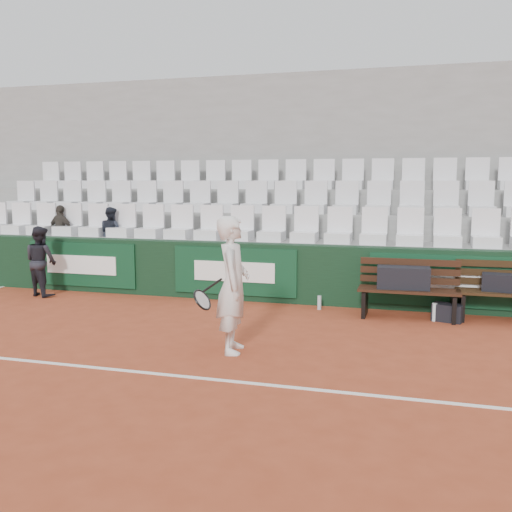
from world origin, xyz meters
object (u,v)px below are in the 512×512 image
Objects in this scene: sports_bag_right at (502,283)px; ball_kid at (41,261)px; water_bottle_far at (434,312)px; tennis_player at (233,285)px; bench_right at (508,307)px; water_bottle_near at (319,303)px; sports_bag_ground at (448,313)px; spectator_b at (60,209)px; spectator_c at (111,210)px; bench_left at (408,304)px; sports_bag_left at (403,278)px.

ball_kid is at bearing -178.30° from sports_bag_right.
water_bottle_far is 0.16× the size of tennis_player.
water_bottle_near is (-2.82, 0.05, -0.11)m from bench_right.
ball_kid reaches higher than sports_bag_ground.
spectator_b is 1.02× the size of spectator_c.
bench_left is 7.02m from spectator_b.
bench_right is 4.32m from tennis_player.
spectator_c is (1.13, 0.00, -0.01)m from spectator_b.
water_bottle_far is at bearing -164.16° from sports_bag_right.
sports_bag_right is 2.76m from water_bottle_near.
bench_right is 0.90× the size of tennis_player.
spectator_b is at bearing 173.29° from bench_right.
tennis_player is at bearing -136.81° from water_bottle_far.
bench_right is 7.88m from ball_kid.
spectator_b reaches higher than tennis_player.
water_bottle_near is 0.22× the size of spectator_c.
water_bottle_near is 0.18× the size of ball_kid.
water_bottle_far is 6.33m from spectator_c.
sports_bag_left is at bearing -170.25° from spectator_c.
bench_right is 1.93× the size of sports_bag_left.
sports_bag_left is at bearing -8.12° from water_bottle_near.
bench_right is 5.53× the size of water_bottle_far.
bench_left is 1.42m from water_bottle_near.
water_bottle_near is (-1.31, 0.19, -0.50)m from sports_bag_left.
sports_bag_left is 1.42m from sports_bag_right.
ball_kid is (-6.82, 0.04, 0.50)m from water_bottle_far.
bench_left is at bearing 168.99° from water_bottle_far.
water_bottle_far is (1.78, -0.29, 0.02)m from water_bottle_near.
tennis_player is 5.09m from spectator_c.
ball_kid is at bearing 179.68° from water_bottle_far.
ball_kid reaches higher than bench_left.
ball_kid is (-4.41, 2.30, -0.20)m from tennis_player.
sports_bag_ground is at bearing -5.04° from sports_bag_left.
bench_right is 2.83m from water_bottle_near.
tennis_player is 1.63× the size of spectator_c.
sports_bag_left reaches higher than bench_right.
sports_bag_right is 0.91m from sports_bag_ground.
tennis_player reaches higher than sports_bag_ground.
bench_right is (1.43, 0.17, 0.00)m from bench_left.
sports_bag_ground is 0.26× the size of tennis_player.
sports_bag_ground is at bearing 41.64° from tennis_player.
bench_left is 3.15m from tennis_player.
sports_bag_left is 2.87× the size of water_bottle_far.
sports_bag_left is 0.61× the size of ball_kid.
bench_right is at bearing -159.47° from ball_kid.
bench_right is at bearing 13.07° from sports_bag_ground.
spectator_c is at bearing 168.60° from bench_left.
sports_bag_left is at bearing -160.38° from ball_kid.
tennis_player is 5.95m from spectator_b.
spectator_b is at bearing 170.45° from bench_left.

